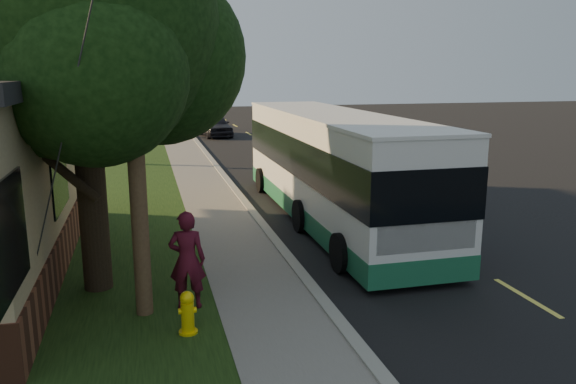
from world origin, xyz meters
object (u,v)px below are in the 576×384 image
(bare_tree_far, at_px, (145,107))
(utility_pole, at_px, (130,56))
(leafy_tree, at_px, (82,28))
(distant_car, at_px, (214,125))
(transit_bus, at_px, (332,164))
(fire_hydrant, at_px, (188,313))
(traffic_signal, at_px, (192,87))
(bare_tree_near, at_px, (135,120))
(skateboarder, at_px, (187,260))

(bare_tree_far, bearing_deg, utility_pole, -90.60)
(leafy_tree, bearing_deg, distant_car, 77.89)
(bare_tree_far, height_order, transit_bus, bare_tree_far)
(fire_hydrant, relative_size, traffic_signal, 0.13)
(utility_pole, distance_m, bare_tree_far, 29.13)
(bare_tree_near, bearing_deg, skateboarder, -86.62)
(leafy_tree, xyz_separation_m, skateboarder, (1.67, -1.58, -4.17))
(bare_tree_near, bearing_deg, leafy_tree, -92.50)
(bare_tree_far, bearing_deg, transit_bus, -77.60)
(bare_tree_near, bearing_deg, distant_car, 65.69)
(fire_hydrant, height_order, skateboarder, skateboarder)
(bare_tree_far, relative_size, skateboarder, 2.18)
(utility_pole, relative_size, transit_bus, 0.77)
(transit_bus, bearing_deg, traffic_signal, 93.45)
(bare_tree_near, xyz_separation_m, bare_tree_far, (0.50, 12.00, -0.15))
(fire_hydrant, bearing_deg, traffic_signal, 84.79)
(utility_pole, xyz_separation_m, skateboarder, (0.81, 0.08, -3.64))
(traffic_signal, xyz_separation_m, skateboarder, (-3.00, -32.93, -2.17))
(bare_tree_near, xyz_separation_m, skateboarder, (1.00, -16.93, -1.16))
(utility_pole, height_order, bare_tree_near, utility_pole)
(fire_hydrant, height_order, traffic_signal, traffic_signal)
(transit_bus, bearing_deg, leafy_tree, -148.32)
(bare_tree_far, xyz_separation_m, transit_bus, (5.15, -23.45, -0.30))
(utility_pole, xyz_separation_m, transit_bus, (5.46, 5.56, -2.93))
(traffic_signal, relative_size, distant_car, 1.25)
(bare_tree_near, bearing_deg, traffic_signal, 75.96)
(utility_pole, bearing_deg, bare_tree_far, 89.40)
(skateboarder, bearing_deg, utility_pole, 15.18)
(bare_tree_near, bearing_deg, utility_pole, -89.34)
(utility_pole, height_order, transit_bus, utility_pole)
(bare_tree_near, distance_m, bare_tree_far, 12.01)
(traffic_signal, relative_size, transit_bus, 0.47)
(fire_hydrant, height_order, transit_bus, transit_bus)
(utility_pole, xyz_separation_m, leafy_tree, (-0.87, 1.66, 0.54))
(utility_pole, height_order, leafy_tree, utility_pole)
(bare_tree_near, height_order, distant_car, bare_tree_near)
(skateboarder, bearing_deg, leafy_tree, -33.77)
(bare_tree_far, xyz_separation_m, traffic_signal, (3.50, 4.00, 1.16))
(traffic_signal, distance_m, transit_bus, 27.54)
(skateboarder, distance_m, distant_car, 28.28)
(utility_pole, distance_m, bare_tree_near, 17.19)
(fire_hydrant, relative_size, leafy_tree, 0.09)
(transit_bus, distance_m, distant_car, 22.55)
(fire_hydrant, distance_m, bare_tree_far, 30.04)
(bare_tree_near, relative_size, distant_car, 0.98)
(fire_hydrant, distance_m, distant_car, 29.36)
(fire_hydrant, xyz_separation_m, transit_bus, (4.75, 6.55, 1.27))
(bare_tree_far, bearing_deg, fire_hydrant, -89.24)
(leafy_tree, height_order, distant_car, leafy_tree)
(bare_tree_far, bearing_deg, traffic_signal, 48.81)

